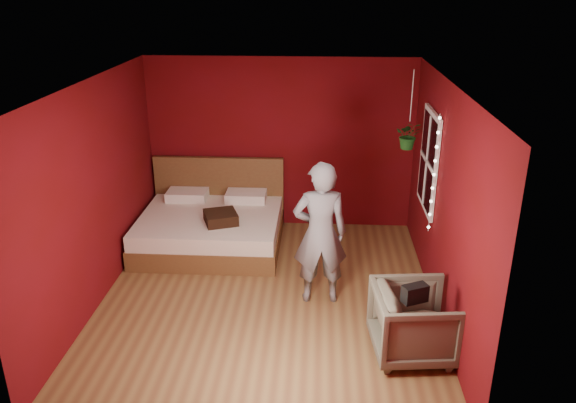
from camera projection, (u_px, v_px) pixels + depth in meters
name	position (u px, v px, depth m)	size (l,w,h in m)	color
floor	(268.00, 297.00, 6.88)	(4.50, 4.50, 0.00)	brown
room_walls	(266.00, 167.00, 6.25)	(4.04, 4.54, 2.62)	#5D0911
window	(428.00, 161.00, 7.05)	(0.05, 0.97, 1.27)	white
fairy_lights	(434.00, 175.00, 6.56)	(0.04, 0.04, 1.45)	silver
bed	(212.00, 226.00, 8.16)	(2.00, 1.70, 1.10)	brown
person	(320.00, 234.00, 6.52)	(0.64, 0.42, 1.75)	slate
armchair	(414.00, 322.00, 5.72)	(0.80, 0.82, 0.75)	#5D5C49
handbag	(415.00, 293.00, 5.37)	(0.24, 0.12, 0.17)	black
throw_pillow	(221.00, 218.00, 7.71)	(0.42, 0.42, 0.15)	black
hanging_plant	(409.00, 135.00, 7.15)	(0.35, 0.31, 1.01)	silver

